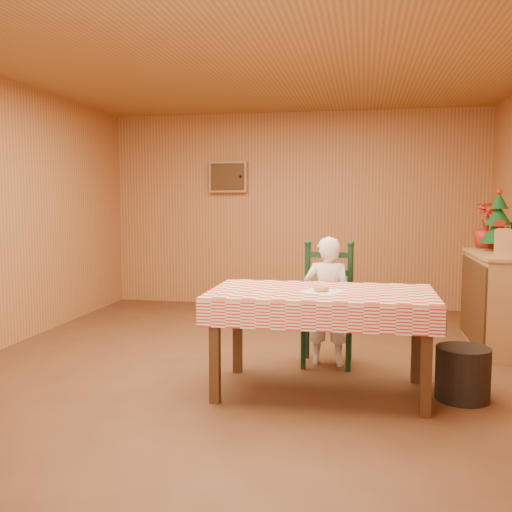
# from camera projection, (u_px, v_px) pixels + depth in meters

# --- Properties ---
(ground) EXTENTS (6.00, 6.00, 0.00)m
(ground) POSITION_uv_depth(u_px,v_px,m) (252.00, 369.00, 4.87)
(ground) COLOR brown
(ground) RESTS_ON ground
(cabin_walls) EXTENTS (5.10, 6.05, 2.65)m
(cabin_walls) POSITION_uv_depth(u_px,v_px,m) (262.00, 157.00, 5.21)
(cabin_walls) COLOR #BA7943
(cabin_walls) RESTS_ON ground
(dining_table) EXTENTS (1.66, 0.96, 0.77)m
(dining_table) POSITION_uv_depth(u_px,v_px,m) (321.00, 302.00, 4.22)
(dining_table) COLOR #492B13
(dining_table) RESTS_ON ground
(ladder_chair) EXTENTS (0.44, 0.40, 1.08)m
(ladder_chair) POSITION_uv_depth(u_px,v_px,m) (328.00, 307.00, 5.01)
(ladder_chair) COLOR black
(ladder_chair) RESTS_ON ground
(seated_child) EXTENTS (0.41, 0.27, 1.12)m
(seated_child) POSITION_uv_depth(u_px,v_px,m) (327.00, 301.00, 4.94)
(seated_child) COLOR white
(seated_child) RESTS_ON ground
(napkin) EXTENTS (0.34, 0.34, 0.00)m
(napkin) POSITION_uv_depth(u_px,v_px,m) (321.00, 291.00, 4.16)
(napkin) COLOR white
(napkin) RESTS_ON dining_table
(donut) EXTENTS (0.15, 0.15, 0.04)m
(donut) POSITION_uv_depth(u_px,v_px,m) (321.00, 289.00, 4.16)
(donut) COLOR #D6934D
(donut) RESTS_ON napkin
(shelf_unit) EXTENTS (0.54, 1.24, 0.93)m
(shelf_unit) POSITION_uv_depth(u_px,v_px,m) (500.00, 301.00, 5.51)
(shelf_unit) COLOR tan
(shelf_unit) RESTS_ON ground
(christmas_tree) EXTENTS (0.34, 0.34, 0.62)m
(christmas_tree) POSITION_uv_depth(u_px,v_px,m) (498.00, 223.00, 5.68)
(christmas_tree) COLOR #492B13
(christmas_tree) RESTS_ON shelf_unit
(flower_arrangement) EXTENTS (0.28, 0.28, 0.48)m
(flower_arrangement) POSITION_uv_depth(u_px,v_px,m) (486.00, 226.00, 5.98)
(flower_arrangement) COLOR #9E1D0E
(flower_arrangement) RESTS_ON shelf_unit
(storage_bin) EXTENTS (0.41, 0.41, 0.38)m
(storage_bin) POSITION_uv_depth(u_px,v_px,m) (463.00, 374.00, 4.10)
(storage_bin) COLOR black
(storage_bin) RESTS_ON ground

